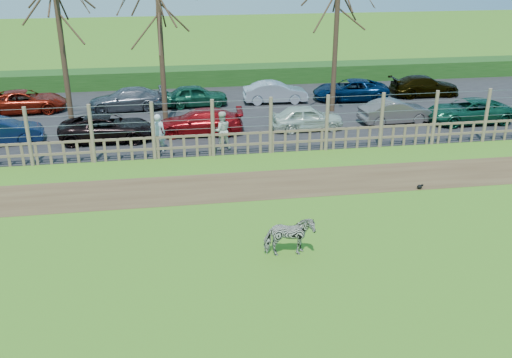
{
  "coord_description": "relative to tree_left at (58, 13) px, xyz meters",
  "views": [
    {
      "loc": [
        -1.76,
        -15.18,
        8.52
      ],
      "look_at": [
        1.0,
        2.5,
        1.1
      ],
      "focal_mm": 40.0,
      "sensor_mm": 36.0,
      "label": 1
    }
  ],
  "objects": [
    {
      "name": "visitor_b",
      "position": [
        6.93,
        -3.81,
        -4.71
      ],
      "size": [
        0.92,
        0.76,
        1.72
      ],
      "primitive_type": "imported",
      "rotation": [
        0.0,
        0.0,
        3.27
      ],
      "color": "silver",
      "rests_on": "asphalt"
    },
    {
      "name": "tree_right",
      "position": [
        13.5,
        1.5,
        -0.37
      ],
      "size": [
        4.8,
        4.8,
        7.35
      ],
      "color": "#3D2B1E",
      "rests_on": "ground"
    },
    {
      "name": "car_12",
      "position": [
        15.17,
        3.58,
        -4.98
      ],
      "size": [
        4.52,
        2.49,
        1.2
      ],
      "primitive_type": "imported",
      "rotation": [
        0.0,
        0.0,
        4.59
      ],
      "color": "#03183C",
      "rests_on": "asphalt"
    },
    {
      "name": "crow",
      "position": [
        13.81,
        -9.3,
        -5.52
      ],
      "size": [
        0.24,
        0.18,
        0.2
      ],
      "color": "black",
      "rests_on": "ground"
    },
    {
      "name": "ground",
      "position": [
        6.5,
        -12.5,
        -5.62
      ],
      "size": [
        120.0,
        120.0,
        0.0
      ],
      "primitive_type": "plane",
      "color": "#69AA38",
      "rests_on": "ground"
    },
    {
      "name": "car_1",
      "position": [
        -2.9,
        -1.53,
        -4.98
      ],
      "size": [
        3.78,
        1.75,
        1.2
      ],
      "primitive_type": "imported",
      "rotation": [
        0.0,
        0.0,
        1.71
      ],
      "color": "#0B1B3F",
      "rests_on": "asphalt"
    },
    {
      "name": "car_10",
      "position": [
        6.22,
        3.64,
        -4.98
      ],
      "size": [
        3.6,
        1.64,
        1.2
      ],
      "primitive_type": "imported",
      "rotation": [
        0.0,
        0.0,
        1.63
      ],
      "color": "#134B33",
      "rests_on": "asphalt"
    },
    {
      "name": "car_13",
      "position": [
        19.85,
        3.87,
        -4.98
      ],
      "size": [
        4.15,
        1.71,
        1.2
      ],
      "primitive_type": "imported",
      "rotation": [
        0.0,
        0.0,
        1.58
      ],
      "color": "black",
      "rests_on": "asphalt"
    },
    {
      "name": "car_2",
      "position": [
        1.85,
        -1.77,
        -4.98
      ],
      "size": [
        4.35,
        2.07,
        1.2
      ],
      "primitive_type": "imported",
      "rotation": [
        0.0,
        0.0,
        1.55
      ],
      "color": "black",
      "rests_on": "asphalt"
    },
    {
      "name": "dirt_strip",
      "position": [
        6.5,
        -8.0,
        -5.61
      ],
      "size": [
        34.0,
        2.8,
        0.01
      ],
      "primitive_type": "cube",
      "color": "brown",
      "rests_on": "ground"
    },
    {
      "name": "car_4",
      "position": [
        11.34,
        -1.57,
        -4.98
      ],
      "size": [
        3.56,
        1.52,
        1.2
      ],
      "primitive_type": "imported",
      "rotation": [
        0.0,
        0.0,
        1.6
      ],
      "color": "silver",
      "rests_on": "asphalt"
    },
    {
      "name": "tree_left",
      "position": [
        0.0,
        0.0,
        0.0
      ],
      "size": [
        4.8,
        4.8,
        7.88
      ],
      "color": "#3D2B1E",
      "rests_on": "ground"
    },
    {
      "name": "car_5",
      "position": [
        16.0,
        -1.22,
        -4.98
      ],
      "size": [
        3.74,
        1.59,
        1.2
      ],
      "primitive_type": "imported",
      "rotation": [
        0.0,
        0.0,
        1.66
      ],
      "color": "#625B5B",
      "rests_on": "asphalt"
    },
    {
      "name": "car_3",
      "position": [
        6.1,
        -1.48,
        -4.98
      ],
      "size": [
        4.24,
        1.95,
        1.2
      ],
      "primitive_type": "imported",
      "rotation": [
        0.0,
        0.0,
        4.65
      ],
      "color": "maroon",
      "rests_on": "asphalt"
    },
    {
      "name": "car_6",
      "position": [
        19.72,
        -1.66,
        -4.98
      ],
      "size": [
        4.34,
        2.04,
        1.2
      ],
      "primitive_type": "imported",
      "rotation": [
        0.0,
        0.0,
        4.72
      ],
      "color": "#0F4732",
      "rests_on": "asphalt"
    },
    {
      "name": "car_11",
      "position": [
        10.75,
        3.71,
        -4.98
      ],
      "size": [
        3.68,
        1.38,
        1.2
      ],
      "primitive_type": "imported",
      "rotation": [
        0.0,
        0.0,
        1.54
      ],
      "color": "#ABB4C4",
      "rests_on": "asphalt"
    },
    {
      "name": "visitor_a",
      "position": [
        4.18,
        -3.76,
        -4.71
      ],
      "size": [
        0.64,
        0.44,
        1.72
      ],
      "primitive_type": "imported",
      "rotation": [
        0.0,
        0.0,
        3.1
      ],
      "color": "silver",
      "rests_on": "asphalt"
    },
    {
      "name": "zebra",
      "position": [
        7.96,
        -13.33,
        -5.0
      ],
      "size": [
        1.46,
        0.68,
        1.22
      ],
      "primitive_type": "imported",
      "rotation": [
        0.0,
        0.0,
        1.56
      ],
      "color": "gray",
      "rests_on": "ground"
    },
    {
      "name": "fence",
      "position": [
        6.5,
        -4.5,
        -4.81
      ],
      "size": [
        30.16,
        0.16,
        2.5
      ],
      "color": "brown",
      "rests_on": "ground"
    },
    {
      "name": "car_9",
      "position": [
        2.43,
        3.4,
        -4.98
      ],
      "size": [
        4.2,
        1.85,
        1.2
      ],
      "primitive_type": "imported",
      "rotation": [
        0.0,
        0.0,
        4.75
      ],
      "color": "#4E535E",
      "rests_on": "asphalt"
    },
    {
      "name": "car_8",
      "position": [
        -2.95,
        3.81,
        -4.98
      ],
      "size": [
        4.49,
        2.41,
        1.2
      ],
      "primitive_type": "imported",
      "rotation": [
        0.0,
        0.0,
        1.67
      ],
      "color": "maroon",
      "rests_on": "asphalt"
    },
    {
      "name": "tree_mid",
      "position": [
        4.5,
        1.0,
        -0.75
      ],
      "size": [
        4.8,
        4.8,
        6.83
      ],
      "color": "#3D2B1E",
      "rests_on": "ground"
    },
    {
      "name": "hedge",
      "position": [
        6.5,
        9.0,
        -5.07
      ],
      "size": [
        46.0,
        2.0,
        1.1
      ],
      "primitive_type": "cube",
      "color": "#1E4716",
      "rests_on": "ground"
    },
    {
      "name": "asphalt",
      "position": [
        6.5,
        2.0,
        -5.6
      ],
      "size": [
        44.0,
        13.0,
        0.04
      ],
      "primitive_type": "cube",
      "color": "#232326",
      "rests_on": "ground"
    }
  ]
}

